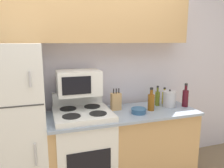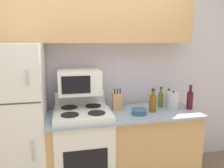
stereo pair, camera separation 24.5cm
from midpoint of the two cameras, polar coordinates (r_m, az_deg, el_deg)
wall_back at (r=2.83m, az=-2.73°, el=2.07°), size 8.00×0.05×2.55m
lower_cabinets at (r=2.78m, az=5.63°, el=-16.08°), size 1.77×0.65×0.90m
refrigerator at (r=2.57m, az=-21.24°, el=-9.47°), size 0.64×0.70×1.70m
upper_cabinets at (r=2.64m, az=-2.21°, el=17.68°), size 2.40×0.30×0.64m
stove at (r=2.66m, az=-4.80°, el=-16.41°), size 0.63×0.64×1.11m
microwave at (r=2.53m, az=-5.77°, el=0.53°), size 0.48×0.34×0.28m
knife_block at (r=2.65m, az=4.03°, el=-4.60°), size 0.12×0.08×0.27m
bowl at (r=2.55m, az=9.82°, el=-7.13°), size 0.18×0.18×0.06m
bottle_olive_oil at (r=2.86m, az=15.04°, el=-3.85°), size 0.06×0.06×0.26m
bottle_whiskey at (r=2.65m, az=13.24°, el=-4.81°), size 0.08×0.08×0.28m
bottle_wine_red at (r=2.90m, az=22.00°, el=-3.81°), size 0.08×0.08×0.30m
bottle_cooking_spray at (r=2.97m, az=16.87°, el=-3.74°), size 0.06×0.06×0.22m
kettle at (r=2.84m, az=18.06°, el=-4.17°), size 0.16×0.16×0.23m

